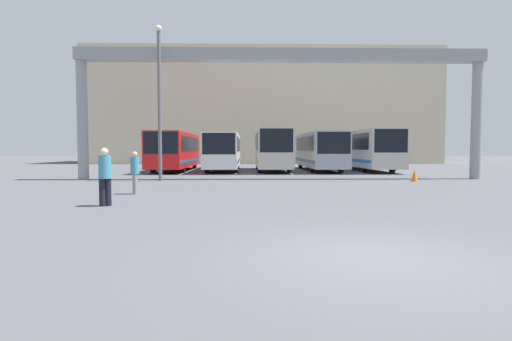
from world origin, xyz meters
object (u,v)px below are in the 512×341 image
bus_slot_2 (272,148)px  bus_slot_3 (319,149)px  bus_slot_4 (365,148)px  lamp_post (159,97)px  bus_slot_0 (176,149)px  traffic_cone (415,175)px  pedestrian_mid_right (135,172)px  bus_slot_1 (224,150)px  pedestrian_near_right (105,175)px

bus_slot_2 → bus_slot_3: 4.02m
bus_slot_4 → lamp_post: (-14.78, -11.19, 2.75)m
lamp_post → bus_slot_0: bearing=95.6°
bus_slot_4 → traffic_cone: (-0.79, -11.93, -1.54)m
bus_slot_2 → pedestrian_mid_right: bearing=-111.0°
bus_slot_0 → traffic_cone: size_ratio=16.87×
bus_slot_3 → traffic_cone: size_ratio=16.94×
bus_slot_1 → bus_slot_2: (3.96, -0.72, 0.16)m
bus_slot_0 → pedestrian_near_right: 20.77m
bus_slot_0 → bus_slot_2: 7.95m
bus_slot_0 → traffic_cone: (15.06, -11.56, -1.42)m
pedestrian_near_right → pedestrian_mid_right: (-0.00, 3.32, -0.07)m
pedestrian_near_right → pedestrian_mid_right: pedestrian_near_right is taller
bus_slot_3 → lamp_post: (-10.82, -10.85, 2.86)m
bus_slot_0 → bus_slot_1: bearing=0.9°
lamp_post → bus_slot_3: bearing=45.1°
bus_slot_2 → pedestrian_mid_right: (-6.42, -16.73, -1.00)m
pedestrian_mid_right → lamp_post: lamp_post is taller
pedestrian_mid_right → lamp_post: size_ratio=0.20×
bus_slot_3 → pedestrian_mid_right: (-10.39, -17.41, -0.88)m
bus_slot_3 → lamp_post: 15.59m
bus_slot_3 → bus_slot_4: bus_slot_4 is taller
bus_slot_1 → pedestrian_mid_right: bearing=-98.0°
bus_slot_1 → pedestrian_near_right: bus_slot_1 is taller
bus_slot_0 → lamp_post: (1.07, -10.83, 2.87)m
bus_slot_2 → pedestrian_mid_right: bus_slot_2 is taller
bus_slot_1 → bus_slot_4: bus_slot_4 is taller
bus_slot_0 → traffic_cone: bearing=-37.5°
bus_slot_3 → pedestrian_near_right: 23.19m
bus_slot_2 → bus_slot_4: (7.92, 1.02, -0.01)m
bus_slot_3 → pedestrian_mid_right: 20.29m
bus_slot_1 → bus_slot_3: size_ratio=1.01×
bus_slot_3 → traffic_cone: bus_slot_3 is taller
traffic_cone → lamp_post: lamp_post is taller
bus_slot_3 → bus_slot_2: bearing=-170.3°
bus_slot_2 → traffic_cone: size_ratio=14.95×
pedestrian_near_right → lamp_post: 10.54m
pedestrian_mid_right → bus_slot_4: bearing=129.0°
pedestrian_near_right → bus_slot_3: bearing=-145.5°
bus_slot_2 → lamp_post: lamp_post is taller
bus_slot_3 → lamp_post: bearing=-134.9°
bus_slot_4 → lamp_post: bearing=-142.9°
bus_slot_2 → lamp_post: 12.57m
bus_slot_0 → bus_slot_4: size_ratio=0.94×
lamp_post → pedestrian_near_right: bearing=-87.5°
bus_slot_1 → pedestrian_mid_right: (-2.46, -17.45, -0.84)m
bus_slot_2 → bus_slot_4: size_ratio=0.83×
bus_slot_0 → bus_slot_3: bus_slot_3 is taller
bus_slot_3 → pedestrian_mid_right: bearing=-120.8°
pedestrian_near_right → lamp_post: bearing=-116.4°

